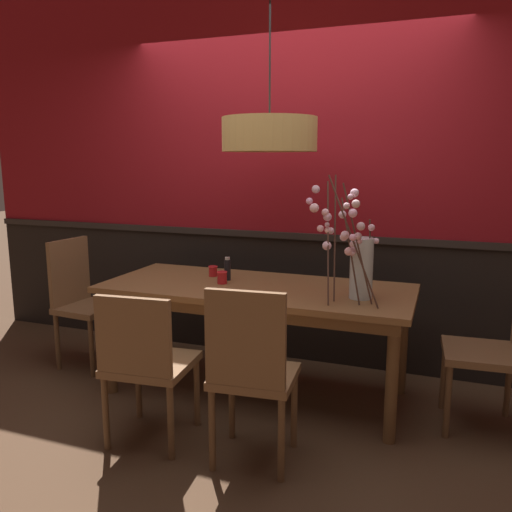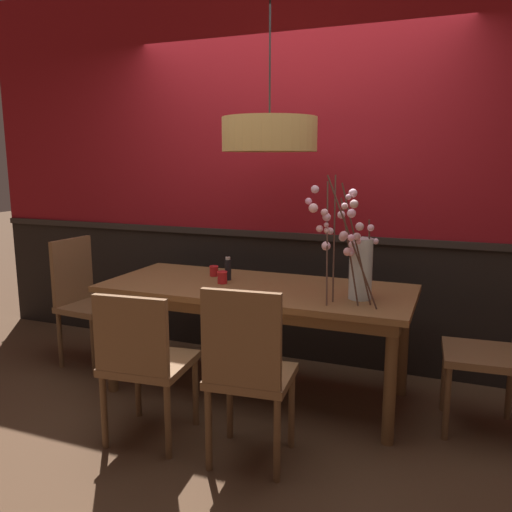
# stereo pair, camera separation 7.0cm
# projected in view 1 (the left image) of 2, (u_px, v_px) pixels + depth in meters

# --- Properties ---
(ground_plane) EXTENTS (24.00, 24.00, 0.00)m
(ground_plane) POSITION_uv_depth(u_px,v_px,m) (256.00, 392.00, 3.57)
(ground_plane) COLOR #4C3321
(back_wall) EXTENTS (5.67, 0.14, 2.99)m
(back_wall) POSITION_uv_depth(u_px,v_px,m) (290.00, 172.00, 3.99)
(back_wall) COLOR black
(back_wall) RESTS_ON ground
(dining_table) EXTENTS (2.04, 0.86, 0.76)m
(dining_table) POSITION_uv_depth(u_px,v_px,m) (256.00, 297.00, 3.45)
(dining_table) COLOR brown
(dining_table) RESTS_ON ground
(chair_near_side_left) EXTENTS (0.48, 0.48, 0.88)m
(chair_near_side_left) POSITION_uv_depth(u_px,v_px,m) (145.00, 359.00, 2.84)
(chair_near_side_left) COLOR brown
(chair_near_side_left) RESTS_ON ground
(chair_head_west_end) EXTENTS (0.43, 0.44, 0.98)m
(chair_head_west_end) POSITION_uv_depth(u_px,v_px,m) (81.00, 296.00, 3.98)
(chair_head_west_end) COLOR brown
(chair_head_west_end) RESTS_ON ground
(chair_near_side_right) EXTENTS (0.45, 0.43, 0.97)m
(chair_near_side_right) POSITION_uv_depth(u_px,v_px,m) (251.00, 368.00, 2.61)
(chair_near_side_right) COLOR brown
(chair_near_side_right) RESTS_ON ground
(chair_head_east_end) EXTENTS (0.47, 0.46, 0.96)m
(chair_head_east_end) POSITION_uv_depth(u_px,v_px,m) (498.00, 343.00, 2.99)
(chair_head_east_end) COLOR brown
(chair_head_east_end) RESTS_ON ground
(vase_with_blossoms) EXTENTS (0.46, 0.45, 0.74)m
(vase_with_blossoms) POSITION_uv_depth(u_px,v_px,m) (356.00, 260.00, 3.06)
(vase_with_blossoms) COLOR silver
(vase_with_blossoms) RESTS_ON dining_table
(candle_holder_nearer_center) EXTENTS (0.07, 0.07, 0.07)m
(candle_holder_nearer_center) POSITION_uv_depth(u_px,v_px,m) (213.00, 271.00, 3.70)
(candle_holder_nearer_center) COLOR red
(candle_holder_nearer_center) RESTS_ON dining_table
(candle_holder_nearer_edge) EXTENTS (0.07, 0.07, 0.08)m
(candle_holder_nearer_edge) POSITION_uv_depth(u_px,v_px,m) (222.00, 277.00, 3.48)
(candle_holder_nearer_edge) COLOR red
(candle_holder_nearer_edge) RESTS_ON dining_table
(condiment_bottle) EXTENTS (0.04, 0.04, 0.16)m
(condiment_bottle) POSITION_uv_depth(u_px,v_px,m) (227.00, 269.00, 3.57)
(condiment_bottle) COLOR black
(condiment_bottle) RESTS_ON dining_table
(pendant_lamp) EXTENTS (0.60, 0.60, 1.36)m
(pendant_lamp) POSITION_uv_depth(u_px,v_px,m) (270.00, 134.00, 3.26)
(pendant_lamp) COLOR tan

